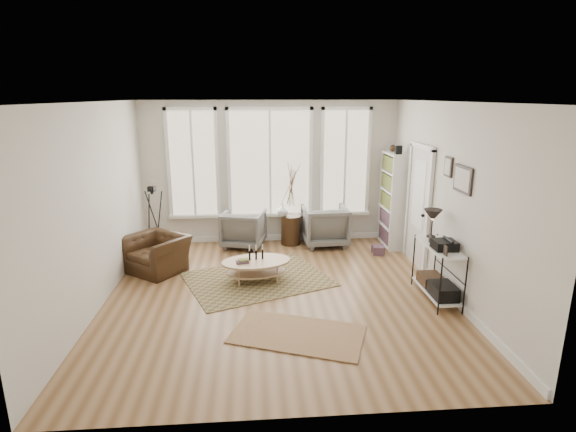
{
  "coord_description": "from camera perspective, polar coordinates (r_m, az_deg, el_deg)",
  "views": [
    {
      "loc": [
        -0.35,
        -6.38,
        2.99
      ],
      "look_at": [
        0.2,
        0.6,
        1.1
      ],
      "focal_mm": 28.0,
      "sensor_mm": 36.0,
      "label": 1
    }
  ],
  "objects": [
    {
      "name": "wall_art",
      "position": [
        6.87,
        20.87,
        4.79
      ],
      "size": [
        0.04,
        0.88,
        0.44
      ],
      "color": "black",
      "rests_on": "ground"
    },
    {
      "name": "book_stack_far",
      "position": [
        8.94,
        11.35,
        -4.22
      ],
      "size": [
        0.22,
        0.26,
        0.15
      ],
      "primitive_type": "cube",
      "rotation": [
        0.0,
        0.0,
        0.17
      ],
      "color": "maroon",
      "rests_on": "ground"
    },
    {
      "name": "room",
      "position": [
        6.6,
        -1.17,
        1.41
      ],
      "size": [
        5.5,
        5.54,
        2.9
      ],
      "color": "#987049",
      "rests_on": "ground"
    },
    {
      "name": "rug_runner",
      "position": [
        5.99,
        1.24,
        -14.71
      ],
      "size": [
        1.89,
        1.45,
        0.01
      ],
      "primitive_type": "cube",
      "rotation": [
        0.0,
        0.0,
        -0.36
      ],
      "color": "brown",
      "rests_on": "ground"
    },
    {
      "name": "armchair_right",
      "position": [
        9.21,
        4.69,
        -1.22
      ],
      "size": [
        0.92,
        0.95,
        0.82
      ],
      "primitive_type": "imported",
      "rotation": [
        0.0,
        0.0,
        3.2
      ],
      "color": "slate",
      "rests_on": "ground"
    },
    {
      "name": "bay_window",
      "position": [
        9.21,
        -2.29,
        6.46
      ],
      "size": [
        4.14,
        0.12,
        2.24
      ],
      "color": "tan",
      "rests_on": "ground"
    },
    {
      "name": "book_stack_near",
      "position": [
        8.92,
        11.4,
        -4.24
      ],
      "size": [
        0.25,
        0.29,
        0.16
      ],
      "primitive_type": "cube",
      "rotation": [
        0.0,
        0.0,
        -0.22
      ],
      "color": "maroon",
      "rests_on": "ground"
    },
    {
      "name": "side_table",
      "position": [
        9.12,
        0.36,
        1.3
      ],
      "size": [
        0.4,
        0.4,
        1.69
      ],
      "color": "#372212",
      "rests_on": "ground"
    },
    {
      "name": "vase",
      "position": [
        9.13,
        -0.66,
        0.79
      ],
      "size": [
        0.28,
        0.28,
        0.26
      ],
      "primitive_type": "imported",
      "rotation": [
        0.0,
        0.0,
        0.14
      ],
      "color": "silver",
      "rests_on": "side_table"
    },
    {
      "name": "coffee_table",
      "position": [
        7.46,
        -4.1,
        -6.23
      ],
      "size": [
        1.23,
        0.89,
        0.52
      ],
      "color": "tan",
      "rests_on": "ground"
    },
    {
      "name": "low_shelf",
      "position": [
        7.11,
        18.49,
        -6.1
      ],
      "size": [
        0.38,
        1.08,
        1.3
      ],
      "color": "white",
      "rests_on": "ground"
    },
    {
      "name": "tripod_camera",
      "position": [
        8.95,
        -16.6,
        -0.92
      ],
      "size": [
        0.47,
        0.47,
        1.34
      ],
      "color": "black",
      "rests_on": "ground"
    },
    {
      "name": "bookcase",
      "position": [
        9.27,
        13.11,
        2.03
      ],
      "size": [
        0.31,
        0.85,
        2.06
      ],
      "color": "white",
      "rests_on": "ground"
    },
    {
      "name": "armchair_left",
      "position": [
        9.14,
        -5.67,
        -1.61
      ],
      "size": [
        0.97,
        0.99,
        0.75
      ],
      "primitive_type": "imported",
      "rotation": [
        0.0,
        0.0,
        2.9
      ],
      "color": "slate",
      "rests_on": "ground"
    },
    {
      "name": "door",
      "position": [
        8.29,
        16.25,
        1.47
      ],
      "size": [
        0.09,
        1.06,
        2.22
      ],
      "color": "silver",
      "rests_on": "ground"
    },
    {
      "name": "rug_main",
      "position": [
        7.62,
        -3.9,
        -7.98
      ],
      "size": [
        2.69,
        2.38,
        0.01
      ],
      "primitive_type": "cube",
      "rotation": [
        0.0,
        0.0,
        0.37
      ],
      "color": "brown",
      "rests_on": "ground"
    },
    {
      "name": "accent_chair",
      "position": [
        8.19,
        -16.36,
        -4.59
      ],
      "size": [
        1.29,
        1.26,
        0.63
      ],
      "primitive_type": "imported",
      "rotation": [
        0.0,
        0.0,
        -0.65
      ],
      "color": "#372212",
      "rests_on": "ground"
    }
  ]
}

